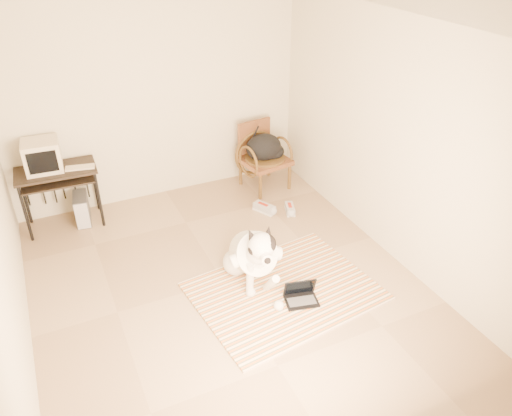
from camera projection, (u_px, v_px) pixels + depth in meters
floor at (223, 281)px, 5.55m from camera, size 4.50×4.50×0.00m
ceiling at (212, 29)px, 4.14m from camera, size 4.50×4.50×0.00m
wall_back at (156, 102)px, 6.59m from camera, size 4.50×0.00×4.50m
wall_front at (350, 324)px, 3.11m from camera, size 4.50×0.00×4.50m
wall_right at (385, 138)px, 5.57m from camera, size 0.00×4.50×4.50m
rug at (284, 291)px, 5.39m from camera, size 2.02×1.64×0.02m
dog at (253, 255)px, 5.37m from camera, size 0.59×1.24×0.88m
laptop at (301, 295)px, 5.23m from camera, size 0.39×0.32×0.24m
computer_desk at (57, 178)px, 6.18m from camera, size 0.98×0.57×0.80m
crt_monitor at (42, 156)px, 6.03m from camera, size 0.45×0.43×0.38m
desk_keyboard at (80, 167)px, 6.15m from camera, size 0.36×0.19×0.02m
pc_tower at (82, 209)px, 6.50m from camera, size 0.22×0.43×0.38m
rattan_chair at (263, 156)px, 7.21m from camera, size 0.71×0.69×0.94m
backpack at (265, 148)px, 7.11m from camera, size 0.56×0.43×0.38m
sneaker_left at (264, 208)px, 6.78m from camera, size 0.26×0.34×0.11m
sneaker_right at (290, 209)px, 6.78m from camera, size 0.20×0.30×0.10m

